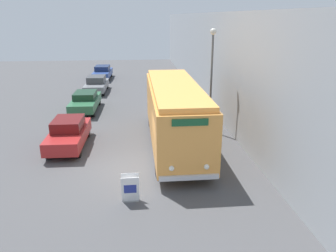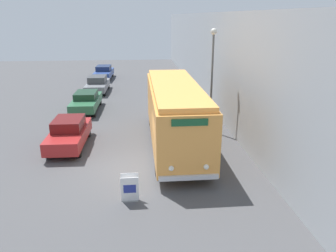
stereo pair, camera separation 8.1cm
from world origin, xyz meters
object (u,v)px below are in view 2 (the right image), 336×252
(sign_board, at_px, (130,188))
(parked_car_distant, at_px, (104,72))
(parked_car_near, at_px, (69,133))
(vintage_bus, at_px, (175,112))
(streetlamp, at_px, (212,66))
(parked_car_mid, at_px, (86,101))
(parked_car_far, at_px, (98,84))

(sign_board, relative_size, parked_car_distant, 0.23)
(parked_car_near, bearing_deg, vintage_bus, -2.22)
(vintage_bus, height_order, streetlamp, streetlamp)
(streetlamp, height_order, parked_car_mid, streetlamp)
(vintage_bus, relative_size, streetlamp, 1.64)
(parked_car_near, xyz_separation_m, parked_car_mid, (-0.10, 7.12, -0.03))
(streetlamp, bearing_deg, parked_car_mid, 146.73)
(streetlamp, bearing_deg, vintage_bus, -138.85)
(sign_board, distance_m, parked_car_mid, 13.43)
(parked_car_mid, bearing_deg, parked_car_far, 90.31)
(parked_car_far, distance_m, parked_car_distant, 6.66)
(vintage_bus, bearing_deg, parked_car_mid, 127.76)
(sign_board, relative_size, streetlamp, 0.18)
(parked_car_near, bearing_deg, streetlamp, 13.49)
(parked_car_near, bearing_deg, parked_car_distant, 91.34)
(parked_car_near, relative_size, parked_car_far, 0.96)
(sign_board, height_order, parked_car_far, parked_car_far)
(sign_board, relative_size, parked_car_near, 0.25)
(parked_car_mid, bearing_deg, parked_car_near, -87.72)
(vintage_bus, relative_size, parked_car_distant, 2.11)
(sign_board, xyz_separation_m, parked_car_distant, (-3.36, 26.02, 0.23))
(sign_board, distance_m, streetlamp, 9.61)
(sign_board, distance_m, parked_car_near, 6.75)
(vintage_bus, height_order, parked_car_near, vintage_bus)
(vintage_bus, relative_size, sign_board, 9.28)
(vintage_bus, xyz_separation_m, parked_car_near, (-5.69, 0.35, -1.13))
(sign_board, distance_m, parked_car_far, 19.64)
(parked_car_near, height_order, parked_car_distant, parked_car_near)
(parked_car_mid, distance_m, parked_car_far, 6.38)
(parked_car_far, bearing_deg, parked_car_mid, -89.36)
(streetlamp, xyz_separation_m, parked_car_mid, (-8.19, 5.37, -3.23))
(vintage_bus, bearing_deg, parked_car_distant, 105.54)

